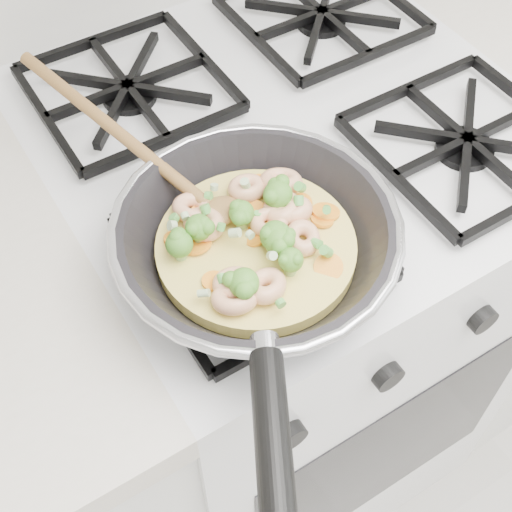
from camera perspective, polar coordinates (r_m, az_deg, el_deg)
stove at (r=1.24m, az=2.05°, el=-4.60°), size 0.60×0.60×0.92m
skillet at (r=0.70m, az=-0.11°, el=1.09°), size 0.30×0.60×0.09m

